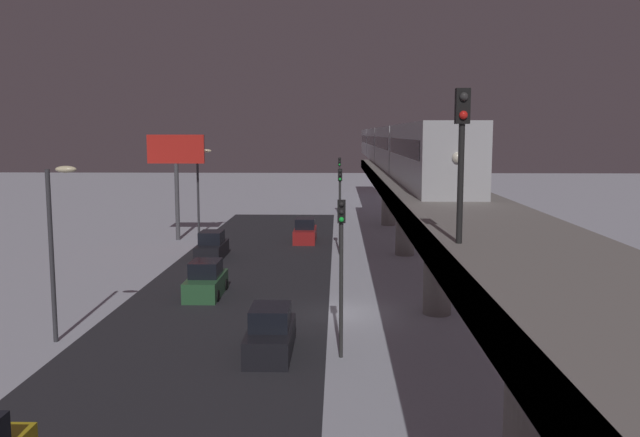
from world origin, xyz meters
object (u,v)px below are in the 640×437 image
Objects in this scene: sedan_black at (212,247)px; traffic_light_near at (341,255)px; sedan_red at (305,232)px; rail_signal at (462,139)px; sedan_black_2 at (270,334)px; sedan_green at (206,282)px; traffic_light_mid at (340,199)px; commercial_billboard at (176,159)px; subway_train at (390,145)px; traffic_light_far at (339,178)px.

traffic_light_near reaches higher than sedan_black.
rail_signal is at bearing -81.08° from sedan_red.
rail_signal reaches higher than sedan_black_2.
sedan_green is 19.47m from sedan_red.
commercial_billboard reaches higher than traffic_light_mid.
sedan_red is at bearing -84.31° from traffic_light_near.
traffic_light_mid is (4.84, 15.74, -3.72)m from subway_train.
commercial_billboard is (10.86, -0.55, 6.03)m from sedan_red.
sedan_black_2 is (-6.40, 20.93, 0.00)m from sedan_black.
traffic_light_far is at bearing -129.39° from commercial_billboard.
traffic_light_near is 32.79m from commercial_billboard.
subway_train is 17.14× the size of sedan_green.
rail_signal is at bearing 95.43° from traffic_light_mid.
sedan_green is 0.68× the size of traffic_light_near.
sedan_black is 1.00× the size of sedan_black_2.
traffic_light_mid is (-2.90, 5.90, 3.40)m from sedan_red.
commercial_billboard reaches higher than sedan_red.
traffic_light_mid reaches higher than sedan_green.
traffic_light_near is 1.00× the size of traffic_light_mid.
sedan_black_2 is at bearing -9.16° from traffic_light_near.
subway_train is at bearing -113.22° from sedan_green.
sedan_red is (5.94, -37.83, -8.07)m from rail_signal.
sedan_green is at bearing 99.12° from sedan_black.
sedan_red is at bearing -63.81° from traffic_light_mid.
traffic_light_far is at bearing 86.39° from sedan_black_2.
traffic_light_far is 21.84m from commercial_billboard.
sedan_black_2 is 0.70× the size of traffic_light_far.
traffic_light_near is (-2.90, 29.10, 3.40)m from sedan_red.
subway_train is at bearing 78.63° from sedan_black_2.
sedan_black_2 is 4.49m from traffic_light_near.
subway_train is at bearing -92.16° from rail_signal.
traffic_light_mid is at bearing -84.57° from rail_signal.
sedan_green is at bearing -53.62° from traffic_light_near.
subway_train is 32.10m from sedan_green.
subway_train is 23.64m from sedan_black.
traffic_light_mid reaches higher than sedan_black.
sedan_green is 21.32m from commercial_billboard.
traffic_light_far is (4.84, -7.46, -3.72)m from subway_train.
sedan_green is at bearing 107.81° from commercial_billboard.
traffic_light_near is 46.40m from traffic_light_far.
rail_signal is 55.42m from traffic_light_far.
rail_signal reaches higher than traffic_light_near.
sedan_black is 0.70× the size of traffic_light_near.
rail_signal reaches higher than sedan_green.
rail_signal reaches higher than sedan_red.
traffic_light_near is (-2.90, 0.47, 3.40)m from sedan_black_2.
subway_train is 16.48× the size of sedan_black_2.
sedan_green is 0.96× the size of sedan_black_2.
traffic_light_mid and traffic_light_far have the same top height.
rail_signal is 33.54m from sedan_black.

